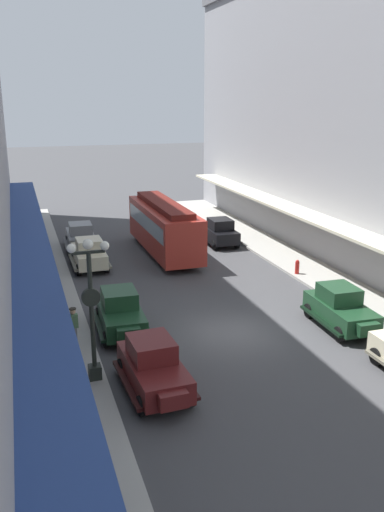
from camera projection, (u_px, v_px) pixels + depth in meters
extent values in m
plane|color=#424244|center=(234.00, 332.00, 23.68)|extent=(200.00, 200.00, 0.00)
cube|color=#A8A59E|center=(58.00, 355.00, 21.43)|extent=(3.00, 60.00, 0.15)
cube|color=#A8A59E|center=(380.00, 311.00, 25.88)|extent=(3.00, 60.00, 0.15)
cube|color=navy|center=(37.00, 286.00, 20.44)|extent=(1.80, 54.00, 0.16)
cube|color=beige|center=(89.00, 256.00, 32.51)|extent=(1.71, 3.90, 0.80)
cube|color=beige|center=(89.00, 245.00, 32.07)|extent=(1.44, 1.70, 0.70)
cube|color=#8C9EA8|center=(89.00, 245.00, 32.07)|extent=(1.37, 1.67, 0.42)
cube|color=beige|center=(85.00, 246.00, 34.44)|extent=(0.94, 0.36, 0.52)
cube|color=#6D6856|center=(73.00, 262.00, 32.31)|extent=(0.25, 3.51, 0.12)
cube|color=#6D6856|center=(105.00, 259.00, 32.88)|extent=(0.25, 3.51, 0.12)
cylinder|color=black|center=(73.00, 257.00, 33.62)|extent=(0.22, 0.68, 0.68)
cylinder|color=black|center=(100.00, 255.00, 34.10)|extent=(0.22, 0.68, 0.68)
cylinder|color=black|center=(79.00, 270.00, 31.13)|extent=(0.22, 0.68, 0.68)
cylinder|color=black|center=(107.00, 267.00, 31.61)|extent=(0.22, 0.68, 0.68)
cube|color=#193D23|center=(341.00, 312.00, 24.00)|extent=(1.86, 3.97, 0.80)
cube|color=#193D23|center=(339.00, 294.00, 24.03)|extent=(1.51, 1.76, 0.70)
cube|color=#8C9EA8|center=(339.00, 294.00, 24.03)|extent=(1.44, 1.72, 0.42)
cube|color=#193D23|center=(368.00, 329.00, 22.02)|extent=(0.95, 0.40, 0.52)
cube|color=black|center=(359.00, 316.00, 24.34)|extent=(0.38, 3.52, 0.12)
cube|color=black|center=(321.00, 320.00, 23.85)|extent=(0.38, 3.52, 0.12)
cylinder|color=black|center=(374.00, 330.00, 23.06)|extent=(0.25, 0.69, 0.68)
cylinder|color=black|center=(340.00, 334.00, 22.65)|extent=(0.25, 0.69, 0.68)
cylinder|color=black|center=(340.00, 307.00, 25.59)|extent=(0.25, 0.69, 0.68)
cylinder|color=black|center=(309.00, 311.00, 25.17)|extent=(0.25, 0.69, 0.68)
cylinder|color=black|center=(376.00, 356.00, 20.71)|extent=(0.22, 0.68, 0.68)
cube|color=#591919|center=(154.00, 371.00, 18.77)|extent=(1.87, 3.97, 0.80)
cube|color=#591919|center=(151.00, 348.00, 18.79)|extent=(1.51, 1.76, 0.70)
cube|color=#8C9EA8|center=(151.00, 348.00, 18.79)|extent=(1.44, 1.72, 0.42)
cube|color=#591919|center=(173.00, 401.00, 16.84)|extent=(0.95, 0.40, 0.52)
cube|color=black|center=(180.00, 375.00, 19.18)|extent=(0.39, 3.52, 0.12)
cube|color=black|center=(127.00, 384.00, 18.54)|extent=(0.39, 3.52, 0.12)
cylinder|color=black|center=(189.00, 396.00, 17.93)|extent=(0.25, 0.69, 0.68)
cylinder|color=black|center=(142.00, 406.00, 17.38)|extent=(0.25, 0.69, 0.68)
cylinder|color=black|center=(164.00, 361.00, 20.38)|extent=(0.25, 0.69, 0.68)
cylinder|color=black|center=(122.00, 368.00, 19.84)|extent=(0.25, 0.69, 0.68)
cube|color=#193D23|center=(121.00, 316.00, 23.52)|extent=(1.85, 3.96, 0.80)
cube|color=#193D23|center=(119.00, 298.00, 23.55)|extent=(1.51, 1.76, 0.70)
cube|color=#8C9EA8|center=(119.00, 298.00, 23.55)|extent=(1.43, 1.72, 0.42)
cube|color=#193D23|center=(129.00, 335.00, 21.54)|extent=(0.95, 0.40, 0.52)
cube|color=black|center=(143.00, 320.00, 23.86)|extent=(0.38, 3.52, 0.12)
cube|color=black|center=(99.00, 325.00, 23.37)|extent=(0.38, 3.52, 0.12)
cylinder|color=black|center=(145.00, 335.00, 22.58)|extent=(0.25, 0.69, 0.68)
cylinder|color=black|center=(106.00, 339.00, 22.16)|extent=(0.25, 0.69, 0.68)
cylinder|color=black|center=(134.00, 311.00, 25.11)|extent=(0.25, 0.69, 0.68)
cylinder|color=black|center=(99.00, 315.00, 24.69)|extent=(0.25, 0.69, 0.68)
cube|color=black|center=(219.00, 234.00, 37.79)|extent=(1.78, 3.94, 0.80)
cube|color=black|center=(220.00, 224.00, 37.35)|extent=(1.48, 1.73, 0.70)
cube|color=#8C9EA8|center=(220.00, 224.00, 37.35)|extent=(1.40, 1.70, 0.42)
cube|color=black|center=(209.00, 226.00, 39.74)|extent=(0.94, 0.38, 0.52)
cube|color=black|center=(206.00, 239.00, 37.62)|extent=(0.32, 3.51, 0.12)
cube|color=black|center=(232.00, 237.00, 38.14)|extent=(0.32, 3.51, 0.12)
cylinder|color=black|center=(202.00, 236.00, 38.93)|extent=(0.23, 0.68, 0.68)
cylinder|color=black|center=(223.00, 234.00, 39.38)|extent=(0.23, 0.68, 0.68)
cylinder|color=black|center=(214.00, 245.00, 36.42)|extent=(0.23, 0.68, 0.68)
cylinder|color=black|center=(237.00, 243.00, 36.87)|extent=(0.23, 0.68, 0.68)
cube|color=slate|center=(81.00, 239.00, 36.46)|extent=(1.84, 3.96, 0.80)
cube|color=slate|center=(80.00, 229.00, 36.02)|extent=(1.50, 1.75, 0.70)
cube|color=#8C9EA8|center=(80.00, 229.00, 36.02)|extent=(1.43, 1.71, 0.42)
cube|color=slate|center=(78.00, 231.00, 38.42)|extent=(0.95, 0.39, 0.52)
cube|color=#393A3D|center=(67.00, 244.00, 36.30)|extent=(0.37, 3.52, 0.12)
cube|color=#393A3D|center=(95.00, 242.00, 36.80)|extent=(0.37, 3.52, 0.12)
cylinder|color=black|center=(68.00, 240.00, 37.62)|extent=(0.24, 0.69, 0.68)
cylinder|color=black|center=(91.00, 239.00, 38.05)|extent=(0.24, 0.69, 0.68)
cylinder|color=black|center=(70.00, 251.00, 35.10)|extent=(0.24, 0.69, 0.68)
cylinder|color=black|center=(95.00, 249.00, 35.53)|extent=(0.24, 0.69, 0.68)
cube|color=#A52D23|center=(164.00, 228.00, 35.12)|extent=(2.55, 9.61, 2.70)
cube|color=#5B1913|center=(164.00, 204.00, 34.69)|extent=(1.55, 8.65, 0.36)
cube|color=#8C9EA8|center=(164.00, 221.00, 34.99)|extent=(2.57, 8.85, 0.95)
cube|color=black|center=(153.00, 240.00, 38.18)|extent=(2.01, 1.21, 0.40)
cube|color=black|center=(177.00, 263.00, 32.93)|extent=(2.01, 1.21, 0.40)
cube|color=black|center=(95.00, 372.00, 19.41)|extent=(0.44, 0.44, 0.50)
cylinder|color=black|center=(92.00, 311.00, 18.75)|extent=(0.16, 0.16, 4.20)
cube|color=black|center=(88.00, 252.00, 18.17)|extent=(1.10, 0.10, 0.10)
sphere|color=white|center=(71.00, 248.00, 17.96)|extent=(0.32, 0.32, 0.32)
sphere|color=white|center=(105.00, 246.00, 18.28)|extent=(0.32, 0.32, 0.32)
sphere|color=white|center=(88.00, 244.00, 18.09)|extent=(0.36, 0.36, 0.36)
cylinder|color=black|center=(91.00, 297.00, 18.62)|extent=(0.64, 0.18, 0.64)
cylinder|color=silver|center=(90.00, 296.00, 18.71)|extent=(0.56, 0.02, 0.56)
cylinder|color=#B21E19|center=(297.00, 268.00, 31.00)|extent=(0.24, 0.24, 0.70)
sphere|color=#B21E19|center=(297.00, 262.00, 30.90)|extent=(0.20, 0.20, 0.20)
cylinder|color=#2D2D33|center=(37.00, 256.00, 33.05)|extent=(0.24, 0.24, 0.85)
cube|color=#8C6647|center=(36.00, 245.00, 32.86)|extent=(0.36, 0.22, 0.56)
sphere|color=brown|center=(36.00, 238.00, 32.74)|extent=(0.22, 0.22, 0.22)
cylinder|color=black|center=(36.00, 236.00, 32.71)|extent=(0.28, 0.28, 0.04)
cylinder|color=slate|center=(74.00, 337.00, 21.81)|extent=(0.24, 0.24, 0.85)
cube|color=#4C724C|center=(73.00, 321.00, 21.62)|extent=(0.36, 0.22, 0.56)
sphere|color=tan|center=(73.00, 312.00, 21.50)|extent=(0.22, 0.22, 0.22)
cylinder|color=black|center=(73.00, 309.00, 21.47)|extent=(0.28, 0.28, 0.04)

